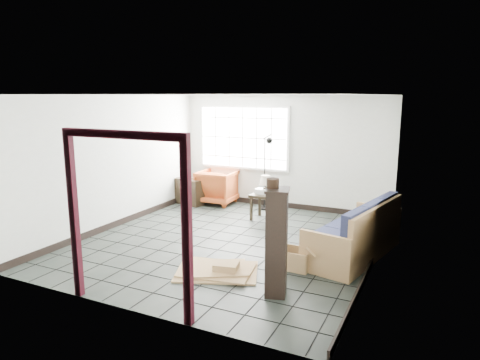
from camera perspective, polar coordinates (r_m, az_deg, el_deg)
The scene contains 15 objects.
ground at distance 7.77m, azimuth -1.39°, elevation -8.26°, with size 5.50×5.50×0.00m, color black.
room_shell at distance 7.41m, azimuth -1.35°, elevation 4.15°, with size 5.02×5.52×2.61m.
window_panel at distance 10.24m, azimuth 0.45°, elevation 5.66°, with size 2.32×0.08×1.52m.
doorway_trim at distance 5.21m, azimuth -15.07°, elevation -2.57°, with size 1.80×0.08×2.20m.
futon_sofa at distance 7.23m, azimuth 15.45°, elevation -7.31°, with size 1.25×2.27×0.95m.
armchair at distance 10.39m, azimuth -2.98°, elevation -0.70°, with size 0.87×0.82×0.90m, color #895213.
side_table at distance 9.04m, azimuth 3.24°, elevation -2.46°, with size 0.53×0.53×0.55m.
table_lamp at distance 8.98m, azimuth 3.42°, elevation -0.14°, with size 0.27×0.27×0.39m.
projector at distance 9.03m, azimuth 3.07°, elevation -1.50°, with size 0.31×0.23×0.11m.
floor_lamp at distance 9.66m, azimuth 3.57°, elevation 1.36°, with size 0.46×0.48×1.76m.
console_shelf at distance 10.41m, azimuth -6.88°, elevation -1.52°, with size 0.85×0.49×0.62m.
tall_shelf at distance 5.62m, azimuth 4.91°, elevation -8.18°, with size 0.39×0.45×1.43m.
pot at distance 5.47m, azimuth 4.39°, elevation -0.42°, with size 0.18×0.18×0.12m.
open_box at distance 6.66m, azimuth 7.43°, elevation -10.38°, with size 0.74×0.39×0.41m.
cardboard_pile at distance 6.49m, azimuth -2.92°, elevation -11.85°, with size 1.42×1.22×0.17m.
Camera 1 is at (3.34, -6.52, 2.59)m, focal length 32.00 mm.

